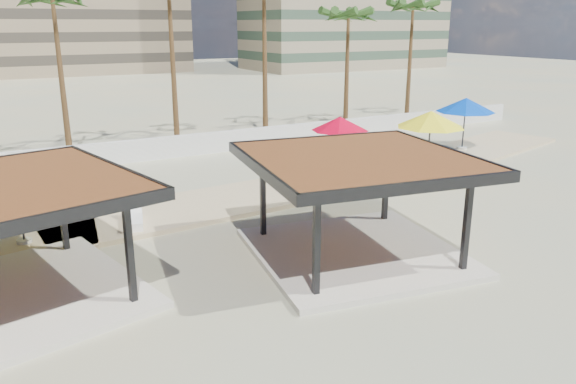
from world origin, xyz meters
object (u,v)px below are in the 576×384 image
Objects in this scene: lounger_a at (134,219)px; lounger_c at (417,173)px; umbrella_c at (340,124)px; lounger_d at (421,164)px; lounger_b at (300,173)px; pavilion_central at (357,197)px; pavilion_west at (1,234)px.

lounger_c is (13.34, -0.00, 0.02)m from lounger_a.
lounger_d is at bearing -31.77° from umbrella_c.
lounger_b is 1.03× the size of lounger_c.
lounger_a is at bearing 57.59° from lounger_c.
lounger_a is 14.72m from lounger_d.
lounger_b is (8.47, 2.58, 0.02)m from lounger_a.
umbrella_c is at bearing 0.38° from lounger_c.
lounger_b reaches higher than lounger_d.
lounger_d is (14.67, 1.20, 0.01)m from lounger_a.
umbrella_c is (5.67, 9.25, 0.40)m from pavilion_central.
lounger_d is (9.16, 7.09, -1.59)m from pavilion_central.
pavilion_west is 18.16m from lounger_c.
pavilion_west is 14.47m from lounger_b.
lounger_c is at bearing 135.85° from lounger_d.
umbrella_c is 4.56m from lounger_d.
pavilion_central is 9.98m from pavilion_west.
lounger_c is at bearing -110.73° from lounger_b.
lounger_b reaches higher than lounger_c.
lounger_b is at bearing -58.85° from lounger_a.
pavilion_west is 2.40× the size of umbrella_c.
lounger_c is (4.87, -2.59, -0.00)m from lounger_b.
pavilion_west is 6.11m from lounger_a.
umbrella_c is (15.47, 7.40, 0.40)m from pavilion_west.
pavilion_central is 11.69m from lounger_d.
lounger_c is 1.79m from lounger_d.
lounger_a is 0.95× the size of lounger_d.
pavilion_west is at bearing -154.43° from umbrella_c.
pavilion_west reaches higher than lounger_c.
lounger_a is 8.86m from lounger_b.
pavilion_central is 9.93m from lounger_c.
lounger_a is 0.94× the size of lounger_c.
pavilion_central is 0.97× the size of pavilion_west.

